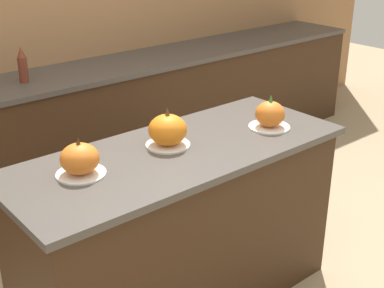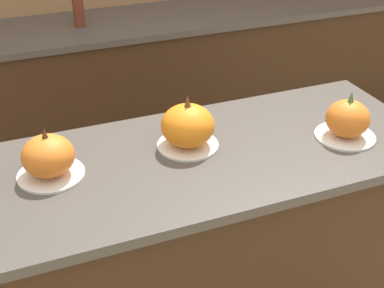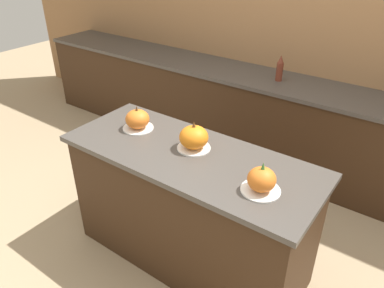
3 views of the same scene
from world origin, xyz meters
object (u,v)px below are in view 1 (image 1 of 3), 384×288
object	(u,v)px
pumpkin_cake_center	(168,131)
bottle_tall	(23,65)
pumpkin_cake_right	(270,115)
pumpkin_cake_left	(80,160)

from	to	relation	value
pumpkin_cake_center	bottle_tall	distance (m)	1.44
bottle_tall	pumpkin_cake_right	bearing A→B (deg)	-68.53
pumpkin_cake_left	bottle_tall	world-z (taller)	bottle_tall
pumpkin_cake_left	pumpkin_cake_right	world-z (taller)	pumpkin_cake_right
pumpkin_cake_right	bottle_tall	size ratio (longest dim) A/B	0.90
pumpkin_cake_center	pumpkin_cake_right	xyz separation A→B (m)	(0.54, -0.15, -0.01)
pumpkin_cake_left	pumpkin_cake_right	bearing A→B (deg)	-7.87
pumpkin_cake_right	bottle_tall	distance (m)	1.70
pumpkin_cake_center	bottle_tall	bearing A→B (deg)	93.25
pumpkin_cake_right	bottle_tall	world-z (taller)	bottle_tall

